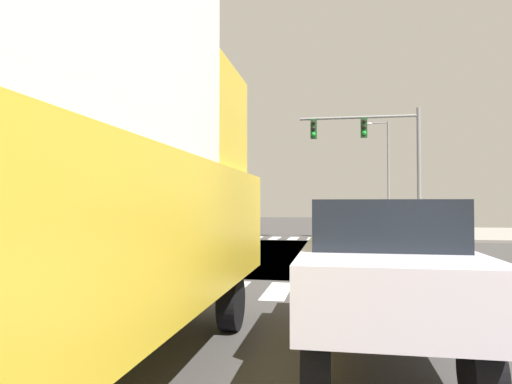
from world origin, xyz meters
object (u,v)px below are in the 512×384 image
Objects in this scene: street_lamp at (385,164)px; pickup_trailing_1 at (211,211)px; box_truck_middle_1 at (65,125)px; traffic_signal_mast at (372,143)px; bank_building at (39,199)px; sedan_outer_3 at (380,262)px.

street_lamp reaches higher than pickup_trailing_1.
pickup_trailing_1 is at bearing 103.06° from box_truck_middle_1.
pickup_trailing_1 is (-12.96, 0.13, -3.38)m from street_lamp.
bank_building is at bearing 161.54° from traffic_signal_mast.
bank_building is 3.05× the size of sedan_outer_3.
traffic_signal_mast is 9.84m from street_lamp.
street_lamp is 1.53× the size of pickup_trailing_1.
street_lamp is at bearing 179.44° from pickup_trailing_1.
pickup_trailing_1 reaches higher than sedan_outer_3.
street_lamp is 0.59× the size of bank_building.
bank_building is 13.71m from pickup_trailing_1.
street_lamp reaches higher than sedan_outer_3.
street_lamp is at bearing 78.79° from box_truck_middle_1.
box_truck_middle_1 is at bearing 103.06° from pickup_trailing_1.
traffic_signal_mast is at bearing 85.88° from sedan_outer_3.
box_truck_middle_1 is at bearing -146.75° from sedan_outer_3.
sedan_outer_3 is at bearing -96.01° from street_lamp.
street_lamp is at bearing 80.44° from traffic_signal_mast.
traffic_signal_mast reaches higher than pickup_trailing_1.
street_lamp reaches higher than box_truck_middle_1.
street_lamp is at bearing 2.97° from bank_building.
bank_building is 2.57× the size of pickup_trailing_1.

